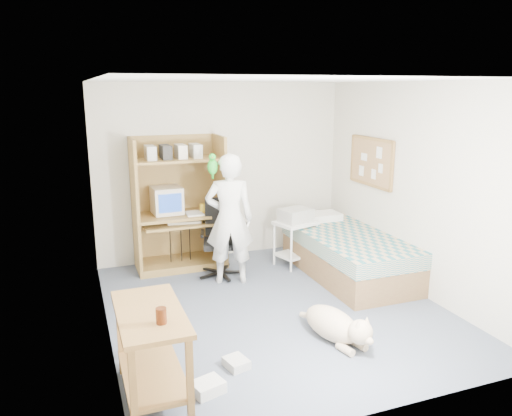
# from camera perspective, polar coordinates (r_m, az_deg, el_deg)

# --- Properties ---
(floor) EXTENTS (4.00, 4.00, 0.00)m
(floor) POSITION_cam_1_polar(r_m,az_deg,el_deg) (5.76, 2.13, -11.34)
(floor) COLOR #4B5466
(floor) RESTS_ON ground
(wall_back) EXTENTS (3.60, 0.02, 2.50)m
(wall_back) POSITION_cam_1_polar(r_m,az_deg,el_deg) (7.20, -3.93, 4.17)
(wall_back) COLOR beige
(wall_back) RESTS_ON floor
(wall_right) EXTENTS (0.02, 4.00, 2.50)m
(wall_right) POSITION_cam_1_polar(r_m,az_deg,el_deg) (6.26, 17.65, 2.12)
(wall_right) COLOR beige
(wall_right) RESTS_ON floor
(wall_left) EXTENTS (0.02, 4.00, 2.50)m
(wall_left) POSITION_cam_1_polar(r_m,az_deg,el_deg) (4.96, -17.33, -0.76)
(wall_left) COLOR beige
(wall_left) RESTS_ON floor
(ceiling) EXTENTS (3.60, 4.00, 0.02)m
(ceiling) POSITION_cam_1_polar(r_m,az_deg,el_deg) (5.22, 2.38, 14.40)
(ceiling) COLOR white
(ceiling) RESTS_ON wall_back
(computer_hutch) EXTENTS (1.20, 0.63, 1.80)m
(computer_hutch) POSITION_cam_1_polar(r_m,az_deg,el_deg) (6.87, -8.84, -0.07)
(computer_hutch) COLOR brown
(computer_hutch) RESTS_ON floor
(bed) EXTENTS (1.02, 2.02, 0.66)m
(bed) POSITION_cam_1_polar(r_m,az_deg,el_deg) (6.71, 10.44, -5.20)
(bed) COLOR brown
(bed) RESTS_ON floor
(side_desk) EXTENTS (0.50, 1.00, 0.75)m
(side_desk) POSITION_cam_1_polar(r_m,az_deg,el_deg) (4.12, -11.88, -14.68)
(side_desk) COLOR brown
(side_desk) RESTS_ON floor
(corkboard) EXTENTS (0.04, 0.94, 0.66)m
(corkboard) POSITION_cam_1_polar(r_m,az_deg,el_deg) (6.93, 13.02, 5.15)
(corkboard) COLOR #A27448
(corkboard) RESTS_ON wall_right
(office_chair) EXTENTS (0.56, 0.57, 1.00)m
(office_chair) POSITION_cam_1_polar(r_m,az_deg,el_deg) (6.64, -4.08, -4.61)
(office_chair) COLOR black
(office_chair) RESTS_ON floor
(person) EXTENTS (0.69, 0.55, 1.66)m
(person) POSITION_cam_1_polar(r_m,az_deg,el_deg) (6.23, -3.05, -1.27)
(person) COLOR white
(person) RESTS_ON floor
(parrot) EXTENTS (0.12, 0.21, 0.33)m
(parrot) POSITION_cam_1_polar(r_m,az_deg,el_deg) (6.05, -5.00, 4.89)
(parrot) COLOR #159326
(parrot) RESTS_ON person
(dog) EXTENTS (0.48, 1.01, 0.38)m
(dog) POSITION_cam_1_polar(r_m,az_deg,el_deg) (5.07, 9.12, -13.06)
(dog) COLOR tan
(dog) RESTS_ON floor
(printer_cart) EXTENTS (0.63, 0.56, 0.63)m
(printer_cart) POSITION_cam_1_polar(r_m,az_deg,el_deg) (6.95, 4.52, -3.23)
(printer_cart) COLOR white
(printer_cart) RESTS_ON floor
(printer) EXTENTS (0.50, 0.43, 0.18)m
(printer) POSITION_cam_1_polar(r_m,az_deg,el_deg) (6.87, 4.56, -0.81)
(printer) COLOR #A7A8A3
(printer) RESTS_ON printer_cart
(crt_monitor) EXTENTS (0.40, 0.42, 0.36)m
(crt_monitor) POSITION_cam_1_polar(r_m,az_deg,el_deg) (6.82, -10.18, 0.89)
(crt_monitor) COLOR beige
(crt_monitor) RESTS_ON computer_hutch
(keyboard) EXTENTS (0.47, 0.21, 0.03)m
(keyboard) POSITION_cam_1_polar(r_m,az_deg,el_deg) (6.77, -8.20, -1.58)
(keyboard) COLOR beige
(keyboard) RESTS_ON computer_hutch
(pencil_cup) EXTENTS (0.08, 0.08, 0.12)m
(pencil_cup) POSITION_cam_1_polar(r_m,az_deg,el_deg) (6.86, -6.12, -0.03)
(pencil_cup) COLOR gold
(pencil_cup) RESTS_ON computer_hutch
(drink_glass) EXTENTS (0.08, 0.08, 0.12)m
(drink_glass) POSITION_cam_1_polar(r_m,az_deg,el_deg) (3.78, -10.78, -12.00)
(drink_glass) COLOR #421C0A
(drink_glass) RESTS_ON side_desk
(floor_box_a) EXTENTS (0.30, 0.26, 0.10)m
(floor_box_a) POSITION_cam_1_polar(r_m,az_deg,el_deg) (4.34, -5.55, -19.71)
(floor_box_a) COLOR silver
(floor_box_a) RESTS_ON floor
(floor_box_b) EXTENTS (0.23, 0.26, 0.08)m
(floor_box_b) POSITION_cam_1_polar(r_m,az_deg,el_deg) (4.65, -2.27, -17.28)
(floor_box_b) COLOR #B7B6B2
(floor_box_b) RESTS_ON floor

